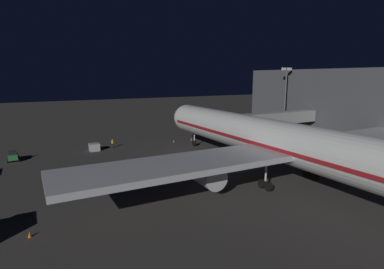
# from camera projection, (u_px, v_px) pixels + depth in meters

# --- Properties ---
(ground_plane) EXTENTS (320.00, 320.00, 0.00)m
(ground_plane) POSITION_uv_depth(u_px,v_px,m) (239.00, 164.00, 51.54)
(ground_plane) COLOR #383533
(airliner_at_gate) EXTENTS (59.78, 65.06, 19.68)m
(airliner_at_gate) POSITION_uv_depth(u_px,v_px,m) (286.00, 144.00, 41.65)
(airliner_at_gate) COLOR silver
(airliner_at_gate) RESTS_ON ground_plane
(jet_bridge) EXTENTS (24.93, 3.40, 7.16)m
(jet_bridge) POSITION_uv_depth(u_px,v_px,m) (264.00, 119.00, 64.62)
(jet_bridge) COLOR #9E9E99
(jet_bridge) RESTS_ON ground_plane
(apron_floodlight_mast) EXTENTS (2.90, 0.50, 16.56)m
(apron_floodlight_mast) POSITION_uv_depth(u_px,v_px,m) (285.00, 96.00, 75.28)
(apron_floodlight_mast) COLOR #59595E
(apron_floodlight_mast) RESTS_ON ground_plane
(pushback_tug) EXTENTS (1.86, 2.66, 1.95)m
(pushback_tug) POSITION_uv_depth(u_px,v_px,m) (13.00, 157.00, 53.40)
(pushback_tug) COLOR #287038
(pushback_tug) RESTS_ON ground_plane
(baggage_container_near_belt) EXTENTS (1.88, 1.90, 1.47)m
(baggage_container_near_belt) POSITION_uv_depth(u_px,v_px,m) (94.00, 147.00, 60.84)
(baggage_container_near_belt) COLOR #B7BABF
(baggage_container_near_belt) RESTS_ON ground_plane
(ground_crew_near_nose_gear) EXTENTS (0.40, 0.40, 1.77)m
(ground_crew_near_nose_gear) POSITION_uv_depth(u_px,v_px,m) (112.00, 143.00, 63.25)
(ground_crew_near_nose_gear) COLOR black
(ground_crew_near_nose_gear) RESTS_ON ground_plane
(traffic_cone_nose_port) EXTENTS (0.36, 0.36, 0.55)m
(traffic_cone_nose_port) POSITION_uv_depth(u_px,v_px,m) (191.00, 139.00, 70.79)
(traffic_cone_nose_port) COLOR orange
(traffic_cone_nose_port) RESTS_ON ground_plane
(traffic_cone_nose_starboard) EXTENTS (0.36, 0.36, 0.55)m
(traffic_cone_nose_starboard) POSITION_uv_depth(u_px,v_px,m) (174.00, 141.00, 68.73)
(traffic_cone_nose_starboard) COLOR orange
(traffic_cone_nose_starboard) RESTS_ON ground_plane
(traffic_cone_wingtip_svc_side) EXTENTS (0.36, 0.36, 0.55)m
(traffic_cone_wingtip_svc_side) POSITION_uv_depth(u_px,v_px,m) (30.00, 234.00, 28.09)
(traffic_cone_wingtip_svc_side) COLOR orange
(traffic_cone_wingtip_svc_side) RESTS_ON ground_plane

